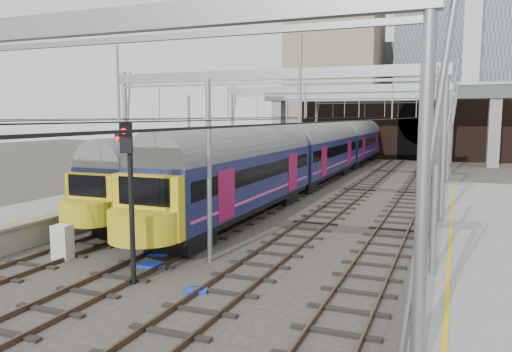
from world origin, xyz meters
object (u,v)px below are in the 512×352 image
at_px(train_second, 271,154).
at_px(signal_near_centre, 130,185).
at_px(train_main, 342,146).
at_px(signal_near_left, 122,172).
at_px(relay_cabinet, 62,242).

height_order(train_second, signal_near_centre, signal_near_centre).
xyz_separation_m(train_main, signal_near_left, (-3.55, -31.20, 0.46)).
relative_size(train_main, relay_cabinet, 50.48).
distance_m(train_main, signal_near_centre, 36.58).
bearing_deg(train_second, signal_near_centre, -79.79).
xyz_separation_m(train_main, signal_near_centre, (0.80, -36.56, 0.76)).
xyz_separation_m(train_second, relay_cabinet, (0.45, -25.19, -1.72)).
bearing_deg(signal_near_left, train_second, 72.99).
height_order(train_second, signal_near_left, signal_near_left).
bearing_deg(train_main, signal_near_centre, -88.75).
height_order(train_main, signal_near_left, train_main).
bearing_deg(signal_near_left, train_main, 65.29).
bearing_deg(train_main, train_second, -112.00).
xyz_separation_m(train_second, signal_near_left, (0.45, -21.30, 0.66)).
height_order(signal_near_left, relay_cabinet, signal_near_left).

